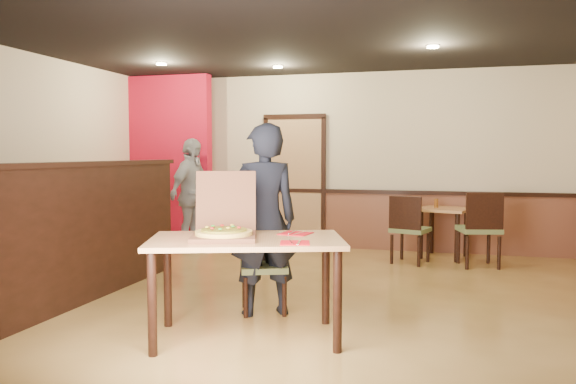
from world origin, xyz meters
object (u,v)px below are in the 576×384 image
(diner, at_px, (264,220))
(condiment, at_px, (436,203))
(main_table, at_px, (246,252))
(pizza_box, at_px, (224,230))
(side_chair_left, at_px, (409,227))
(diner_chair, at_px, (263,261))
(passerby, at_px, (191,195))
(side_table, at_px, (444,220))
(side_chair_right, at_px, (480,226))

(diner, relative_size, condiment, 13.06)
(main_table, relative_size, pizza_box, 2.42)
(side_chair_left, xyz_separation_m, diner, (-1.18, -2.85, 0.39))
(side_chair_left, xyz_separation_m, pizza_box, (-1.27, -3.60, 0.39))
(diner_chair, relative_size, passerby, 0.50)
(main_table, distance_m, condiment, 4.35)
(diner_chair, xyz_separation_m, side_table, (1.70, 3.33, 0.08))
(passerby, height_order, condiment, passerby)
(main_table, relative_size, condiment, 12.76)
(condiment, bearing_deg, diner_chair, -115.89)
(diner_chair, relative_size, side_table, 1.05)
(diner_chair, height_order, diner, diner)
(passerby, bearing_deg, pizza_box, -144.40)
(side_chair_left, relative_size, pizza_box, 1.29)
(diner_chair, height_order, pizza_box, pizza_box)
(side_chair_left, height_order, diner, diner)
(side_chair_right, bearing_deg, side_table, -67.21)
(side_chair_right, bearing_deg, pizza_box, 44.32)
(side_chair_right, xyz_separation_m, side_table, (-0.47, 0.62, 0.00))
(side_table, height_order, diner, diner)
(side_chair_right, xyz_separation_m, pizza_box, (-2.21, -3.60, 0.35))
(diner, height_order, pizza_box, diner)
(diner, bearing_deg, side_chair_left, -144.06)
(passerby, xyz_separation_m, pizza_box, (2.06, -3.74, 0.03))
(side_chair_left, xyz_separation_m, side_table, (0.47, 0.62, 0.04))
(side_chair_left, height_order, pizza_box, pizza_box)
(diner_chair, bearing_deg, condiment, 42.16)
(main_table, bearing_deg, passerby, 102.55)
(diner_chair, bearing_deg, side_chair_right, 29.36)
(passerby, bearing_deg, side_table, -76.08)
(side_chair_right, relative_size, passerby, 0.58)
(side_chair_right, distance_m, pizza_box, 4.23)
(main_table, relative_size, diner_chair, 2.01)
(diner_chair, xyz_separation_m, pizza_box, (-0.04, -0.89, 0.42))
(side_table, xyz_separation_m, condiment, (-0.11, -0.06, 0.24))
(side_chair_right, bearing_deg, passerby, -16.08)
(diner_chair, relative_size, pizza_box, 1.21)
(side_chair_left, bearing_deg, diner_chair, 82.27)
(main_table, relative_size, diner, 0.98)
(diner_chair, relative_size, condiment, 6.36)
(side_table, distance_m, passerby, 3.84)
(main_table, height_order, diner_chair, diner_chair)
(side_chair_right, relative_size, side_table, 1.21)
(diner, bearing_deg, passerby, -85.80)
(side_chair_left, xyz_separation_m, condiment, (0.36, 0.55, 0.28))
(side_chair_left, bearing_deg, condiment, -106.25)
(side_chair_right, distance_m, passerby, 4.28)
(pizza_box, distance_m, condiment, 4.46)
(diner, height_order, passerby, diner)
(diner_chair, bearing_deg, pizza_box, -114.70)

